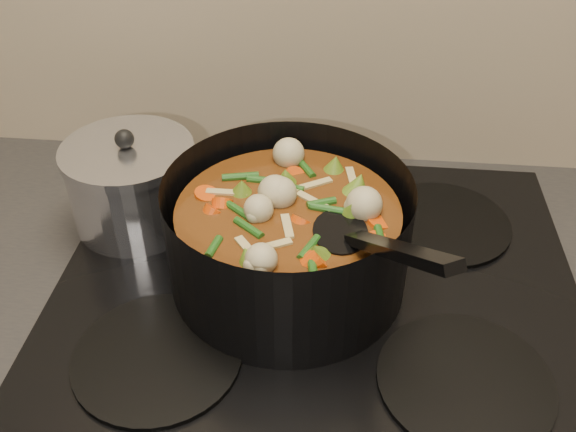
{
  "coord_description": "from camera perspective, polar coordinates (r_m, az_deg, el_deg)",
  "views": [
    {
      "loc": [
        0.02,
        1.37,
        1.47
      ],
      "look_at": [
        -0.03,
        1.94,
        1.03
      ],
      "focal_mm": 40.0,
      "sensor_mm": 36.0,
      "label": 1
    }
  ],
  "objects": [
    {
      "name": "stovetop",
      "position": [
        0.78,
        2.52,
        -6.47
      ],
      "size": [
        0.62,
        0.54,
        0.03
      ],
      "color": "black",
      "rests_on": "counter"
    },
    {
      "name": "stockpot",
      "position": [
        0.74,
        0.04,
        -1.94
      ],
      "size": [
        0.35,
        0.37,
        0.2
      ],
      "rotation": [
        0.0,
        0.0,
        0.3
      ],
      "color": "black",
      "rests_on": "stovetop"
    },
    {
      "name": "saucepan",
      "position": [
        0.86,
        -13.65,
        2.76
      ],
      "size": [
        0.17,
        0.17,
        0.14
      ],
      "rotation": [
        0.0,
        0.0,
        -0.4
      ],
      "color": "silver",
      "rests_on": "stovetop"
    }
  ]
}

